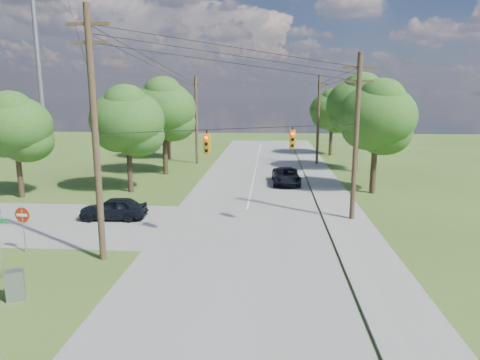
# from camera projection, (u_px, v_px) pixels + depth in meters

# --- Properties ---
(ground) EXTENTS (140.00, 140.00, 0.00)m
(ground) POSITION_uv_depth(u_px,v_px,m) (194.00, 265.00, 20.48)
(ground) COLOR #38531B
(ground) RESTS_ON ground
(main_road) EXTENTS (10.00, 100.00, 0.03)m
(main_road) POSITION_uv_depth(u_px,v_px,m) (242.00, 232.00, 25.23)
(main_road) COLOR gray
(main_road) RESTS_ON ground
(sidewalk_east) EXTENTS (2.60, 100.00, 0.12)m
(sidewalk_east) POSITION_uv_depth(u_px,v_px,m) (358.00, 234.00, 24.74)
(sidewalk_east) COLOR gray
(sidewalk_east) RESTS_ON ground
(pole_sw) EXTENTS (2.00, 0.32, 12.00)m
(pole_sw) POSITION_uv_depth(u_px,v_px,m) (95.00, 133.00, 19.97)
(pole_sw) COLOR brown
(pole_sw) RESTS_ON ground
(pole_ne) EXTENTS (2.00, 0.32, 10.50)m
(pole_ne) POSITION_uv_depth(u_px,v_px,m) (356.00, 136.00, 26.59)
(pole_ne) COLOR brown
(pole_ne) RESTS_ON ground
(pole_north_e) EXTENTS (2.00, 0.32, 10.00)m
(pole_north_e) POSITION_uv_depth(u_px,v_px,m) (318.00, 120.00, 48.16)
(pole_north_e) COLOR brown
(pole_north_e) RESTS_ON ground
(pole_north_w) EXTENTS (2.00, 0.32, 10.00)m
(pole_north_w) POSITION_uv_depth(u_px,v_px,m) (196.00, 119.00, 49.15)
(pole_north_w) COLOR brown
(pole_north_w) RESTS_ON ground
(power_lines) EXTENTS (13.93, 29.62, 4.93)m
(power_lines) POSITION_uv_depth(u_px,v_px,m) (242.00, 78.00, 29.84)
(power_lines) COLOR black
(power_lines) RESTS_ON ground
(traffic_signals) EXTENTS (4.91, 3.27, 1.05)m
(traffic_signals) POSITION_uv_depth(u_px,v_px,m) (252.00, 141.00, 23.54)
(traffic_signals) COLOR #C9870B
(traffic_signals) RESTS_ON ground
(tree_w_near) EXTENTS (6.00, 6.00, 8.40)m
(tree_w_near) POSITION_uv_depth(u_px,v_px,m) (127.00, 120.00, 34.54)
(tree_w_near) COLOR #483424
(tree_w_near) RESTS_ON ground
(tree_w_mid) EXTENTS (6.40, 6.40, 9.22)m
(tree_w_mid) POSITION_uv_depth(u_px,v_px,m) (164.00, 109.00, 42.16)
(tree_w_mid) COLOR #483424
(tree_w_mid) RESTS_ON ground
(tree_w_far) EXTENTS (6.00, 6.00, 8.73)m
(tree_w_far) POSITION_uv_depth(u_px,v_px,m) (168.00, 109.00, 52.14)
(tree_w_far) COLOR #483424
(tree_w_far) RESTS_ON ground
(tree_e_near) EXTENTS (6.20, 6.20, 8.81)m
(tree_e_near) POSITION_uv_depth(u_px,v_px,m) (377.00, 117.00, 34.03)
(tree_e_near) COLOR #483424
(tree_e_near) RESTS_ON ground
(tree_e_mid) EXTENTS (6.60, 6.60, 9.64)m
(tree_e_mid) POSITION_uv_depth(u_px,v_px,m) (359.00, 105.00, 43.64)
(tree_e_mid) COLOR #483424
(tree_e_mid) RESTS_ON ground
(tree_e_far) EXTENTS (5.80, 5.80, 8.32)m
(tree_e_far) POSITION_uv_depth(u_px,v_px,m) (332.00, 110.00, 55.64)
(tree_e_far) COLOR #483424
(tree_e_far) RESTS_ON ground
(tree_cross_n) EXTENTS (5.60, 5.60, 7.91)m
(tree_cross_n) POSITION_uv_depth(u_px,v_px,m) (15.00, 126.00, 32.73)
(tree_cross_n) COLOR #483424
(tree_cross_n) RESTS_ON ground
(car_cross_dark) EXTENTS (4.36, 1.96, 1.46)m
(car_cross_dark) POSITION_uv_depth(u_px,v_px,m) (114.00, 208.00, 27.67)
(car_cross_dark) COLOR black
(car_cross_dark) RESTS_ON cross_road
(car_main_north) EXTENTS (2.57, 5.28, 1.45)m
(car_main_north) POSITION_uv_depth(u_px,v_px,m) (286.00, 176.00, 38.57)
(car_main_north) COLOR black
(car_main_north) RESTS_ON main_road
(control_cabinet) EXTENTS (0.82, 0.72, 1.22)m
(control_cabinet) POSITION_uv_depth(u_px,v_px,m) (15.00, 285.00, 16.91)
(control_cabinet) COLOR gray
(control_cabinet) RESTS_ON ground
(do_not_enter_sign) EXTENTS (0.80, 0.11, 2.40)m
(do_not_enter_sign) POSITION_uv_depth(u_px,v_px,m) (23.00, 220.00, 21.75)
(do_not_enter_sign) COLOR gray
(do_not_enter_sign) RESTS_ON ground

